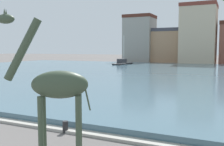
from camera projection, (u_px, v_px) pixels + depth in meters
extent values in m
cube|color=#476675|center=(169.00, 74.00, 35.09)|extent=(83.88, 50.69, 0.38)
cube|color=#ADA89E|center=(41.00, 126.00, 12.02)|extent=(83.88, 0.50, 0.12)
cylinder|color=#3D4C38|center=(41.00, 133.00, 7.76)|extent=(0.16, 0.16, 2.19)
cylinder|color=#3D4C38|center=(44.00, 129.00, 8.17)|extent=(0.16, 0.16, 2.19)
cylinder|color=#3D4C38|center=(78.00, 133.00, 7.80)|extent=(0.16, 0.16, 2.19)
cylinder|color=#3D4C38|center=(79.00, 128.00, 8.22)|extent=(0.16, 0.16, 2.19)
ellipsoid|color=#3D4C38|center=(60.00, 85.00, 7.86)|extent=(1.80, 1.34, 0.84)
cylinder|color=#3D4C38|center=(23.00, 49.00, 7.72)|extent=(1.13, 0.74, 1.87)
ellipsoid|color=#3D4C38|center=(5.00, 19.00, 7.62)|extent=(0.59, 0.49, 0.28)
cone|color=#3D4C38|center=(4.00, 11.00, 7.53)|extent=(0.06, 0.06, 0.16)
cone|color=#3D4C38|center=(6.00, 12.00, 7.67)|extent=(0.06, 0.06, 0.16)
cylinder|color=#3D4C38|center=(87.00, 96.00, 7.92)|extent=(0.23, 0.15, 0.89)
cube|color=black|center=(123.00, 65.00, 54.82)|extent=(1.94, 6.59, 0.57)
ellipsoid|color=black|center=(129.00, 64.00, 57.59)|extent=(1.65, 2.33, 0.54)
cube|color=slate|center=(123.00, 63.00, 54.79)|extent=(1.90, 6.46, 0.06)
cube|color=#333338|center=(122.00, 61.00, 54.30)|extent=(1.30, 2.32, 0.92)
cylinder|color=silver|center=(124.00, 49.00, 54.97)|extent=(0.12, 0.12, 5.74)
cylinder|color=silver|center=(121.00, 59.00, 54.12)|extent=(0.14, 2.29, 0.08)
cylinder|color=#232326|center=(65.00, 127.00, 11.25)|extent=(0.24, 0.24, 0.50)
cube|color=gray|center=(140.00, 41.00, 67.39)|extent=(7.09, 6.40, 11.27)
cube|color=#51281E|center=(140.00, 17.00, 66.84)|extent=(7.23, 6.53, 0.80)
cube|color=tan|center=(165.00, 48.00, 65.22)|extent=(8.65, 5.13, 7.77)
cube|color=#42424C|center=(166.00, 30.00, 64.83)|extent=(8.82, 5.24, 0.80)
cube|color=#C6B293|center=(198.00, 36.00, 59.58)|extent=(7.51, 7.75, 12.75)
cube|color=brown|center=(199.00, 6.00, 58.96)|extent=(7.66, 7.91, 0.80)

